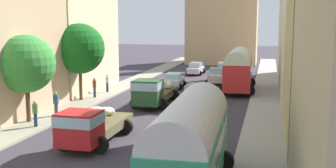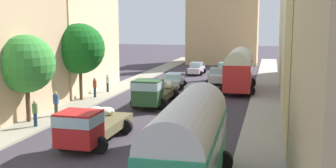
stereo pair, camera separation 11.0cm
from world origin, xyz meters
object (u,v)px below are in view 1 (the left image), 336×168
(cargo_truck_1, at_px, (153,91))
(car_0, at_px, (174,81))
(parked_bus_1, at_px, (239,68))
(car_1, at_px, (196,68))
(pedestrian_0, at_px, (35,113))
(pedestrian_2, at_px, (95,87))
(pedestrian_1, at_px, (107,82))
(car_3, at_px, (216,76))
(cargo_truck_0, at_px, (91,125))
(car_2, at_px, (196,94))
(parked_bus_0, at_px, (190,141))
(car_4, at_px, (224,68))
(pedestrian_3, at_px, (56,103))

(cargo_truck_1, relative_size, car_0, 1.66)
(parked_bus_1, xyz_separation_m, car_0, (-6.53, 0.61, -1.52))
(parked_bus_1, relative_size, car_1, 2.12)
(parked_bus_1, relative_size, pedestrian_0, 4.69)
(car_0, relative_size, pedestrian_2, 2.27)
(pedestrian_1, bearing_deg, car_3, 44.58)
(cargo_truck_0, bearing_deg, car_0, 90.28)
(parked_bus_1, distance_m, cargo_truck_0, 20.86)
(cargo_truck_0, bearing_deg, car_2, 74.33)
(cargo_truck_1, distance_m, car_3, 14.12)
(cargo_truck_0, xyz_separation_m, pedestrian_1, (-5.45, 15.74, -0.12))
(car_0, distance_m, pedestrian_1, 7.12)
(parked_bus_0, distance_m, parked_bus_1, 24.83)
(parked_bus_1, relative_size, car_3, 1.97)
(pedestrian_1, bearing_deg, car_0, 41.28)
(car_0, bearing_deg, car_2, -64.93)
(car_1, bearing_deg, car_3, -63.08)
(car_2, distance_m, pedestrian_0, 13.21)
(car_2, relative_size, car_3, 1.02)
(pedestrian_0, xyz_separation_m, pedestrian_1, (-0.53, 13.24, -0.00))
(car_4, height_order, pedestrian_1, pedestrian_1)
(cargo_truck_0, bearing_deg, pedestrian_3, 132.93)
(car_3, distance_m, pedestrian_3, 21.14)
(car_2, height_order, pedestrian_3, pedestrian_3)
(cargo_truck_1, bearing_deg, pedestrian_3, -135.44)
(parked_bus_1, distance_m, pedestrian_1, 12.62)
(parked_bus_0, distance_m, cargo_truck_0, 8.22)
(pedestrian_0, bearing_deg, parked_bus_0, -33.48)
(parked_bus_0, height_order, cargo_truck_0, parked_bus_0)
(car_0, bearing_deg, pedestrian_1, -138.72)
(car_0, bearing_deg, cargo_truck_0, -89.72)
(car_1, height_order, pedestrian_0, pedestrian_0)
(parked_bus_0, height_order, pedestrian_1, parked_bus_0)
(pedestrian_3, bearing_deg, car_4, 72.60)
(pedestrian_1, xyz_separation_m, pedestrian_2, (-0.01, -2.88, 0.04))
(car_0, distance_m, car_1, 11.25)
(car_4, xyz_separation_m, pedestrian_1, (-9.03, -17.66, 0.30))
(car_0, xyz_separation_m, pedestrian_2, (-5.36, -7.58, 0.32))
(cargo_truck_0, distance_m, pedestrian_0, 5.51)
(parked_bus_0, height_order, parked_bus_1, parked_bus_1)
(car_1, xyz_separation_m, car_2, (3.38, -19.04, 0.05))
(car_2, xyz_separation_m, pedestrian_0, (-8.46, -10.14, 0.22))
(pedestrian_0, relative_size, pedestrian_3, 0.97)
(car_1, distance_m, pedestrian_0, 29.63)
(car_0, bearing_deg, cargo_truck_1, -86.94)
(cargo_truck_1, distance_m, car_2, 3.56)
(car_3, relative_size, car_4, 1.09)
(cargo_truck_0, bearing_deg, parked_bus_0, -37.93)
(parked_bus_0, relative_size, cargo_truck_0, 1.29)
(car_4, distance_m, pedestrian_0, 32.05)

